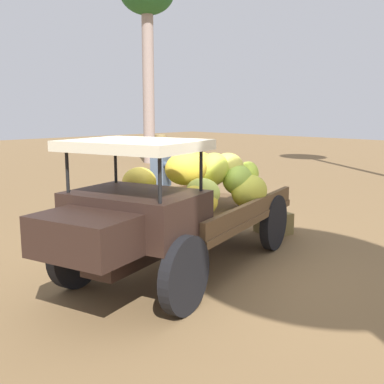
% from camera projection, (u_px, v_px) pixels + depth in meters
% --- Properties ---
extents(ground_plane, '(60.00, 60.00, 0.00)m').
position_uv_depth(ground_plane, '(199.00, 270.00, 6.60)').
color(ground_plane, brown).
extents(truck, '(4.66, 2.67, 1.89)m').
position_uv_depth(truck, '(181.00, 204.00, 6.37)').
color(truck, black).
rests_on(truck, ground).
extents(farmer, '(0.57, 0.54, 1.81)m').
position_uv_depth(farmer, '(161.00, 179.00, 8.18)').
color(farmer, '#435075').
rests_on(farmer, ground).
extents(wooden_crate, '(0.65, 0.67, 0.38)m').
position_uv_depth(wooden_crate, '(273.00, 223.00, 8.54)').
color(wooden_crate, olive).
rests_on(wooden_crate, ground).
extents(loose_banana_bunch, '(0.60, 0.45, 0.33)m').
position_uv_depth(loose_banana_bunch, '(84.00, 231.00, 8.05)').
color(loose_banana_bunch, '#8BB63D').
rests_on(loose_banana_bunch, ground).
extents(forest_tree_1, '(2.21, 2.21, 7.77)m').
position_uv_depth(forest_tree_1, '(147.00, 6.00, 18.76)').
color(forest_tree_1, gray).
rests_on(forest_tree_1, ground).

